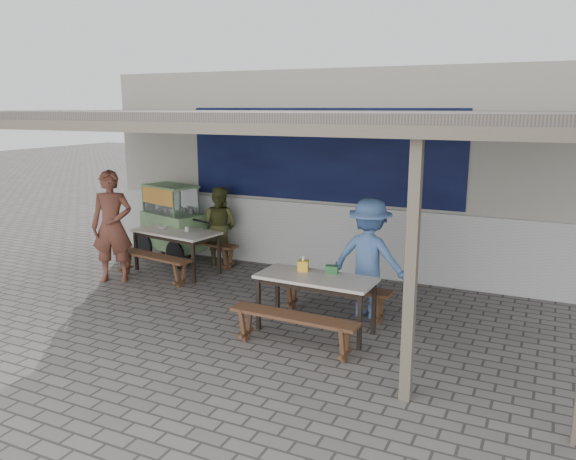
# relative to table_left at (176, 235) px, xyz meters

# --- Properties ---
(ground) EXTENTS (60.00, 60.00, 0.00)m
(ground) POSITION_rel_table_left_xyz_m (2.38, -1.77, -0.67)
(ground) COLOR #635E59
(ground) RESTS_ON ground
(back_wall) EXTENTS (9.00, 1.28, 3.50)m
(back_wall) POSITION_rel_table_left_xyz_m (2.38, 1.81, 1.05)
(back_wall) COLOR #AFAB9D
(back_wall) RESTS_ON ground
(warung_roof) EXTENTS (9.00, 4.21, 2.81)m
(warung_roof) POSITION_rel_table_left_xyz_m (2.40, -0.87, 2.04)
(warung_roof) COLOR #5C544F
(warung_roof) RESTS_ON ground
(table_left) EXTENTS (1.62, 0.98, 0.75)m
(table_left) POSITION_rel_table_left_xyz_m (0.00, 0.00, 0.00)
(table_left) COLOR silver
(table_left) RESTS_ON ground
(bench_left_street) EXTENTS (1.64, 0.52, 0.45)m
(bench_left_street) POSITION_rel_table_left_xyz_m (-0.09, -0.59, -0.33)
(bench_left_street) COLOR brown
(bench_left_street) RESTS_ON ground
(bench_left_wall) EXTENTS (1.64, 0.52, 0.45)m
(bench_left_wall) POSITION_rel_table_left_xyz_m (0.09, 0.59, -0.33)
(bench_left_wall) COLOR brown
(bench_left_wall) RESTS_ON ground
(table_right) EXTENTS (1.53, 0.69, 0.75)m
(table_right) POSITION_rel_table_left_xyz_m (3.25, -1.47, -0.00)
(table_right) COLOR silver
(table_right) RESTS_ON ground
(bench_right_street) EXTENTS (1.62, 0.32, 0.45)m
(bench_right_street) POSITION_rel_table_left_xyz_m (3.24, -2.11, -0.33)
(bench_right_street) COLOR brown
(bench_right_street) RESTS_ON ground
(bench_right_wall) EXTENTS (1.62, 0.32, 0.45)m
(bench_right_wall) POSITION_rel_table_left_xyz_m (3.27, -0.82, -0.33)
(bench_right_wall) COLOR brown
(bench_right_wall) RESTS_ON ground
(vendor_cart) EXTENTS (1.85, 1.07, 1.44)m
(vendor_cart) POSITION_rel_table_left_xyz_m (-0.55, 0.62, 0.11)
(vendor_cart) COLOR #7EA66F
(vendor_cart) RESTS_ON ground
(patron_street_side) EXTENTS (0.80, 0.69, 1.87)m
(patron_street_side) POSITION_rel_table_left_xyz_m (-0.65, -0.86, 0.26)
(patron_street_side) COLOR brown
(patron_street_side) RESTS_ON ground
(patron_wall_side) EXTENTS (0.71, 0.56, 1.46)m
(patron_wall_side) POSITION_rel_table_left_xyz_m (0.41, 0.77, 0.05)
(patron_wall_side) COLOR #4E5226
(patron_wall_side) RESTS_ON ground
(patron_right_table) EXTENTS (1.11, 0.68, 1.66)m
(patron_right_table) POSITION_rel_table_left_xyz_m (3.69, -0.60, 0.15)
(patron_right_table) COLOR #5178B8
(patron_right_table) RESTS_ON ground
(tissue_box) EXTENTS (0.16, 0.16, 0.13)m
(tissue_box) POSITION_rel_table_left_xyz_m (3.00, -1.28, 0.14)
(tissue_box) COLOR yellow
(tissue_box) RESTS_ON table_right
(donation_box) EXTENTS (0.18, 0.14, 0.11)m
(donation_box) POSITION_rel_table_left_xyz_m (3.39, -1.25, 0.13)
(donation_box) COLOR #2E6937
(donation_box) RESTS_ON table_right
(condiment_jar) EXTENTS (0.07, 0.07, 0.08)m
(condiment_jar) POSITION_rel_table_left_xyz_m (0.20, 0.04, 0.12)
(condiment_jar) COLOR silver
(condiment_jar) RESTS_ON table_left
(condiment_bowl) EXTENTS (0.20, 0.20, 0.04)m
(condiment_bowl) POSITION_rel_table_left_xyz_m (-0.33, 0.06, 0.10)
(condiment_bowl) COLOR silver
(condiment_bowl) RESTS_ON table_left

